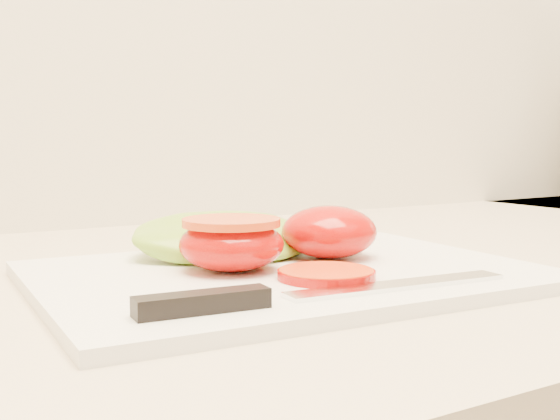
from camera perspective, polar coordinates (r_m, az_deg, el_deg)
cutting_board at (r=0.55m, az=0.55°, el=-5.29°), size 0.39×0.29×0.01m
tomato_half_dome at (r=0.59m, az=4.01°, el=-1.77°), size 0.08×0.08×0.04m
tomato_half_cut at (r=0.54m, az=-3.97°, el=-2.61°), size 0.08×0.08×0.04m
tomato_slice_0 at (r=0.51m, az=3.78°, el=-5.22°), size 0.07×0.07×0.01m
lettuce_leaf_0 at (r=0.61m, az=-4.34°, el=-2.23°), size 0.18×0.13×0.03m
knife at (r=0.44m, az=0.54°, el=-6.91°), size 0.27×0.04×0.01m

